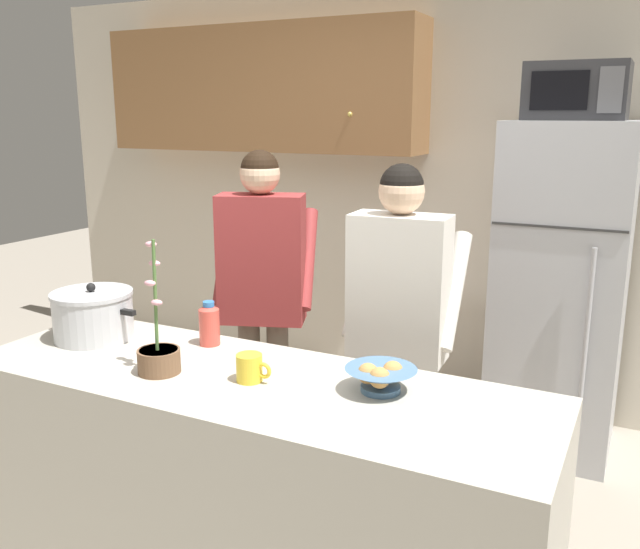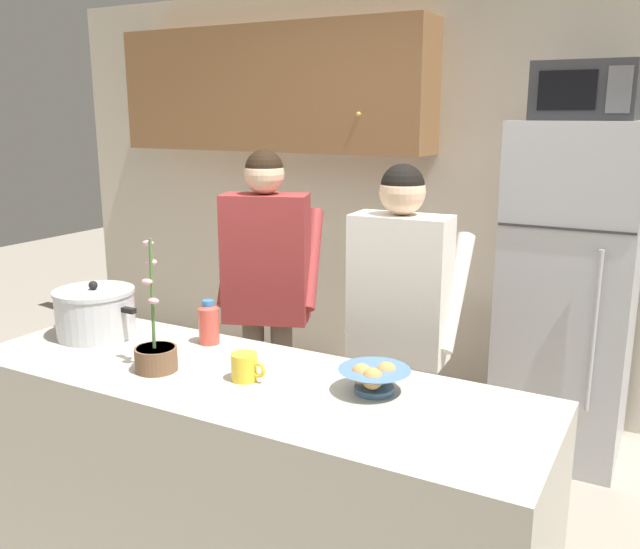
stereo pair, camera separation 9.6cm
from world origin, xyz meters
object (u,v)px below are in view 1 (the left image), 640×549
(refrigerator, at_px, (560,291))
(person_by_sink, at_px, (399,308))
(coffee_mug, at_px, (250,368))
(microwave, at_px, (577,91))
(bread_bowl, at_px, (381,377))
(potted_orchid, at_px, (159,355))
(bottle_near_edge, at_px, (209,324))
(person_near_pot, at_px, (262,276))
(cooking_pot, at_px, (93,315))

(refrigerator, distance_m, person_by_sink, 1.20)
(coffee_mug, bearing_deg, microwave, 67.53)
(coffee_mug, bearing_deg, person_by_sink, 72.96)
(bread_bowl, bearing_deg, potted_orchid, -165.91)
(bottle_near_edge, bearing_deg, person_near_pot, 104.75)
(bottle_near_edge, bearing_deg, bread_bowl, -9.60)
(person_near_pot, relative_size, cooking_pot, 3.79)
(coffee_mug, distance_m, potted_orchid, 0.34)
(person_by_sink, bearing_deg, potted_orchid, -123.39)
(microwave, xyz_separation_m, coffee_mug, (-0.76, -1.85, -0.95))
(person_near_pot, bearing_deg, potted_orchid, -79.00)
(refrigerator, relative_size, cooking_pot, 4.09)
(person_near_pot, distance_m, potted_orchid, 1.04)
(coffee_mug, height_order, bread_bowl, bread_bowl)
(person_near_pot, relative_size, coffee_mug, 12.54)
(microwave, distance_m, potted_orchid, 2.40)
(person_near_pot, distance_m, coffee_mug, 1.09)
(bottle_near_edge, distance_m, potted_orchid, 0.32)
(cooking_pot, xyz_separation_m, bread_bowl, (1.24, 0.02, -0.05))
(bread_bowl, xyz_separation_m, potted_orchid, (-0.76, -0.19, 0.02))
(microwave, height_order, bread_bowl, microwave)
(microwave, xyz_separation_m, potted_orchid, (-1.09, -1.92, -0.93))
(coffee_mug, height_order, bottle_near_edge, bottle_near_edge)
(person_by_sink, height_order, bottle_near_edge, person_by_sink)
(person_by_sink, distance_m, cooking_pot, 1.26)
(cooking_pot, xyz_separation_m, coffee_mug, (0.81, -0.10, -0.05))
(coffee_mug, relative_size, potted_orchid, 0.28)
(bread_bowl, bearing_deg, coffee_mug, -165.08)
(bread_bowl, relative_size, potted_orchid, 0.50)
(microwave, distance_m, coffee_mug, 2.21)
(refrigerator, xyz_separation_m, microwave, (0.00, -0.02, 1.03))
(person_near_pot, xyz_separation_m, cooking_pot, (-0.28, -0.85, -0.01))
(cooking_pot, height_order, bottle_near_edge, cooking_pot)
(microwave, xyz_separation_m, bottle_near_edge, (-1.11, -1.60, -0.91))
(refrigerator, height_order, potted_orchid, refrigerator)
(person_by_sink, distance_m, bread_bowl, 0.70)
(microwave, bearing_deg, cooking_pot, -131.93)
(person_near_pot, xyz_separation_m, bottle_near_edge, (0.18, -0.70, -0.02))
(person_by_sink, relative_size, coffee_mug, 12.32)
(refrigerator, height_order, person_near_pot, refrigerator)
(microwave, height_order, coffee_mug, microwave)
(refrigerator, bearing_deg, coffee_mug, -112.23)
(potted_orchid, bearing_deg, bread_bowl, 14.09)
(refrigerator, distance_m, person_near_pot, 1.59)
(bottle_near_edge, bearing_deg, potted_orchid, -87.45)
(person_by_sink, bearing_deg, microwave, 63.71)
(microwave, height_order, potted_orchid, microwave)
(bottle_near_edge, bearing_deg, person_by_sink, 42.99)
(microwave, height_order, cooking_pot, microwave)
(person_by_sink, xyz_separation_m, bread_bowl, (0.19, -0.68, -0.03))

